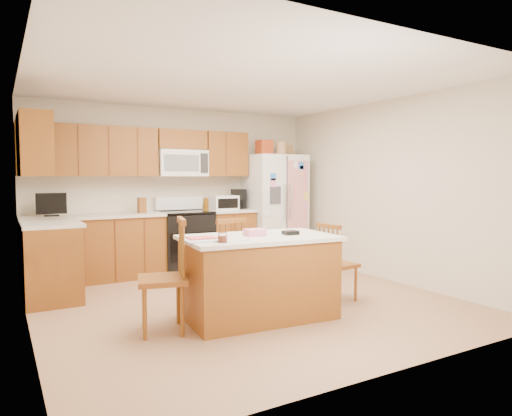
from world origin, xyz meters
TOP-DOWN VIEW (x-y plane):
  - ground at (0.00, 0.00)m, footprint 4.50×4.50m
  - room_shell at (0.00, 0.00)m, footprint 4.60×4.60m
  - cabinetry at (-0.98, 1.79)m, footprint 3.36×1.56m
  - stove at (0.00, 1.94)m, footprint 0.76×0.65m
  - refrigerator at (1.57, 1.87)m, footprint 0.90×0.79m
  - island at (-0.17, -0.61)m, footprint 1.63×1.02m
  - windsor_chair_left at (-1.14, -0.55)m, footprint 0.54×0.55m
  - windsor_chair_back at (-0.21, 0.12)m, footprint 0.48×0.46m
  - windsor_chair_right at (0.93, -0.51)m, footprint 0.42×0.43m

SIDE VIEW (x-z plane):
  - ground at x=0.00m, z-range 0.00..0.00m
  - island at x=-0.17m, z-range -0.04..0.89m
  - windsor_chair_right at x=0.93m, z-range -0.02..0.88m
  - windsor_chair_back at x=-0.21m, z-range -0.03..0.94m
  - stove at x=0.00m, z-range -0.09..1.04m
  - windsor_chair_left at x=-1.14m, z-range -0.03..1.03m
  - cabinetry at x=-0.98m, z-range -0.16..1.99m
  - refrigerator at x=1.57m, z-range -0.10..1.94m
  - room_shell at x=0.00m, z-range 0.18..2.70m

